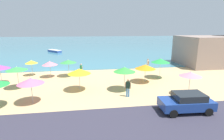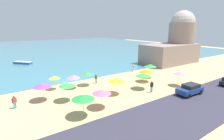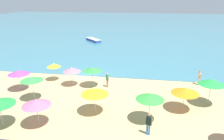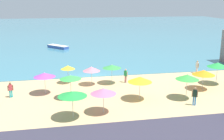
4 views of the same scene
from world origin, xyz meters
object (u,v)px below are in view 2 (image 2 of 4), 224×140
Objects in this scene: beach_umbrella_3 at (42,85)px; harbor_fortress at (176,44)px; beach_umbrella_5 at (116,80)px; beach_umbrella_12 at (54,77)px; bather_3 at (152,86)px; beach_umbrella_1 at (143,75)px; skiff_nearshore at (23,63)px; parked_car_3 at (190,89)px; beach_umbrella_6 at (67,85)px; beach_umbrella_13 at (74,77)px; beach_umbrella_9 at (146,71)px; bather_4 at (96,78)px; beach_umbrella_8 at (83,97)px; beach_umbrella_0 at (180,73)px; beach_umbrella_4 at (150,65)px; bather_1 at (133,68)px; beach_umbrella_11 at (102,92)px; bather_2 at (14,101)px; beach_umbrella_10 at (87,73)px.

harbor_fortress is at bearing 10.20° from beach_umbrella_3.
beach_umbrella_5 reaches higher than beach_umbrella_12.
beach_umbrella_1 is at bearing 88.69° from bather_3.
parked_car_3 is at bearing -66.41° from skiff_nearshore.
harbor_fortress is at bearing 14.06° from beach_umbrella_6.
beach_umbrella_1 reaches higher than parked_car_3.
beach_umbrella_13 is at bearing -81.56° from skiff_nearshore.
parked_car_3 is at bearing -36.38° from beach_umbrella_5.
beach_umbrella_12 is at bearing 156.46° from beach_umbrella_13.
beach_umbrella_9 reaches higher than skiff_nearshore.
beach_umbrella_5 is 1.44× the size of bather_4.
bather_4 is (-4.74, 6.67, -1.34)m from beach_umbrella_1.
beach_umbrella_8 reaches higher than beach_umbrella_9.
bather_4 is at bearing 140.08° from beach_umbrella_0.
beach_umbrella_4 is 1.20× the size of beach_umbrella_12.
bather_4 reaches higher than skiff_nearshore.
bather_1 is at bearing 61.69° from bather_3.
beach_umbrella_5 is at bearing -21.05° from beach_umbrella_3.
beach_umbrella_12 is at bearing 89.87° from beach_umbrella_8.
beach_umbrella_5 is 1.09× the size of beach_umbrella_13.
beach_umbrella_11 is 10.56m from bather_2.
beach_umbrella_5 is 1.42× the size of bather_1.
skiff_nearshore is at bearing 111.53° from beach_umbrella_1.
bather_1 is 29.67m from skiff_nearshore.
harbor_fortress is (17.65, 7.08, 2.74)m from beach_umbrella_4.
bather_2 is at bearing 165.44° from beach_umbrella_0.
bather_1 is at bearing 91.08° from beach_umbrella_0.
bather_4 is at bearing 118.80° from bather_3.
bather_2 is at bearing 166.36° from beach_umbrella_5.
beach_umbrella_6 reaches higher than skiff_nearshore.
bather_1 is at bearing 12.69° from bather_2.
beach_umbrella_11 is 8.52m from beach_umbrella_13.
beach_umbrella_11 reaches higher than bather_2.
beach_umbrella_5 is 1.09× the size of beach_umbrella_12.
beach_umbrella_10 is 1.36× the size of bather_1.
beach_umbrella_1 is at bearing -33.59° from beach_umbrella_12.
parked_car_3 is (21.46, -9.45, -0.04)m from bather_2.
beach_umbrella_0 is 11.51m from bather_1.
beach_umbrella_12 is (-14.74, 5.23, 0.00)m from beach_umbrella_9.
harbor_fortress is at bearing 6.42° from bather_1.
beach_umbrella_9 is at bearing 121.10° from beach_umbrella_0.
harbor_fortress is (20.22, 8.57, 3.16)m from beach_umbrella_9.
skiff_nearshore is at bearing 92.25° from beach_umbrella_6.
beach_umbrella_6 reaches higher than beach_umbrella_5.
beach_umbrella_13 is (2.69, -1.17, -0.03)m from beach_umbrella_12.
beach_umbrella_4 reaches higher than beach_umbrella_13.
harbor_fortress is (19.53, 16.71, 4.26)m from parked_car_3.
beach_umbrella_10 is 16.04m from parked_car_3.
bather_4 is (-10.59, -2.40, -0.02)m from bather_1.
bather_4 is 0.41× the size of parked_car_3.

